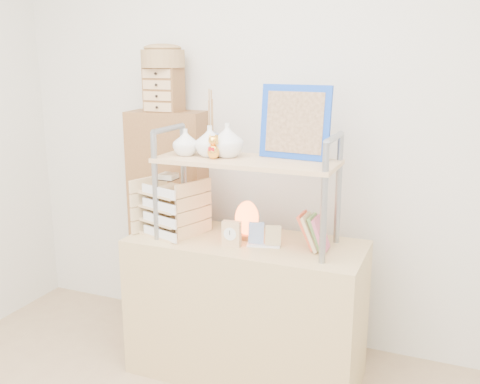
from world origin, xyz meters
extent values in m
cube|color=silver|center=(0.00, 1.70, 1.30)|extent=(3.40, 0.02, 2.60)
cube|color=tan|center=(0.00, 1.20, 0.38)|extent=(1.20, 0.50, 0.75)
cube|color=brown|center=(-0.65, 1.57, 0.68)|extent=(0.48, 0.30, 1.35)
cylinder|color=gray|center=(-0.43, 1.05, 1.02)|extent=(0.03, 0.03, 0.55)
cylinder|color=gray|center=(-0.43, 1.35, 1.02)|extent=(0.03, 0.03, 0.55)
cylinder|color=gray|center=(-0.43, 1.20, 1.30)|extent=(0.03, 0.30, 0.03)
cylinder|color=gray|center=(0.43, 1.05, 1.02)|extent=(0.03, 0.03, 0.55)
cylinder|color=gray|center=(0.43, 1.35, 1.02)|extent=(0.03, 0.03, 0.55)
cylinder|color=gray|center=(0.43, 1.20, 1.30)|extent=(0.03, 0.30, 0.03)
cube|color=tan|center=(0.00, 1.20, 1.16)|extent=(0.90, 0.34, 0.02)
imported|color=white|center=(-0.32, 1.18, 1.24)|extent=(0.13, 0.13, 0.14)
imported|color=white|center=(-0.20, 1.20, 1.25)|extent=(0.15, 0.15, 0.15)
imported|color=white|center=(-0.11, 1.22, 1.26)|extent=(0.16, 0.16, 0.17)
cylinder|color=#234898|center=(-0.24, 1.32, 1.22)|extent=(0.07, 0.07, 0.10)
cube|color=#1342B9|center=(0.21, 1.30, 1.35)|extent=(0.36, 0.10, 0.36)
cube|color=brown|center=(0.21, 1.29, 1.35)|extent=(0.30, 0.07, 0.29)
cube|color=#C95876|center=(0.39, 1.20, 0.83)|extent=(0.07, 0.12, 0.17)
cube|color=#6E9E4F|center=(0.36, 1.22, 0.83)|extent=(0.08, 0.12, 0.16)
cube|color=tan|center=(0.34, 1.20, 0.83)|extent=(0.08, 0.13, 0.16)
cube|color=#E25735|center=(0.32, 1.22, 0.83)|extent=(0.09, 0.14, 0.16)
cube|color=tan|center=(-0.41, 1.17, 0.76)|extent=(0.33, 0.32, 0.01)
cube|color=white|center=(-0.41, 1.05, 0.78)|extent=(0.24, 0.09, 0.05)
cube|color=tan|center=(-0.41, 1.17, 0.83)|extent=(0.33, 0.32, 0.01)
cube|color=white|center=(-0.41, 1.05, 0.85)|extent=(0.24, 0.09, 0.05)
cube|color=tan|center=(-0.41, 1.17, 0.90)|extent=(0.33, 0.32, 0.01)
cube|color=white|center=(-0.41, 1.05, 0.93)|extent=(0.24, 0.09, 0.05)
cube|color=tan|center=(-0.41, 1.17, 0.98)|extent=(0.33, 0.32, 0.01)
cube|color=white|center=(-0.41, 1.05, 1.00)|extent=(0.24, 0.09, 0.05)
cube|color=beige|center=(-0.41, 1.15, 1.06)|extent=(0.08, 0.08, 0.03)
cylinder|color=brown|center=(-0.01, 1.25, 0.76)|extent=(0.11, 0.11, 0.02)
ellipsoid|color=#FF571E|center=(-0.01, 1.25, 0.86)|extent=(0.13, 0.12, 0.17)
cube|color=tan|center=(-0.03, 1.09, 0.81)|extent=(0.09, 0.04, 0.13)
cylinder|color=white|center=(-0.03, 1.07, 0.82)|extent=(0.06, 0.01, 0.06)
cube|color=white|center=(0.11, 1.15, 0.75)|extent=(0.17, 0.08, 0.01)
cube|color=navy|center=(0.07, 1.16, 0.81)|extent=(0.08, 0.04, 0.11)
cube|color=tan|center=(0.16, 1.17, 0.81)|extent=(0.08, 0.04, 0.10)
cube|color=brown|center=(-0.65, 1.55, 1.48)|extent=(0.20, 0.15, 0.25)
cube|color=tan|center=(-0.65, 1.47, 1.38)|extent=(0.18, 0.01, 0.05)
cube|color=tan|center=(-0.65, 1.47, 1.44)|extent=(0.18, 0.01, 0.05)
cube|color=tan|center=(-0.65, 1.47, 1.51)|extent=(0.18, 0.01, 0.05)
cube|color=tan|center=(-0.65, 1.47, 1.57)|extent=(0.18, 0.01, 0.05)
cylinder|color=#9A7B46|center=(-0.65, 1.55, 1.65)|extent=(0.25, 0.25, 0.10)
camera|label=1|loc=(0.95, -1.20, 1.65)|focal=40.00mm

